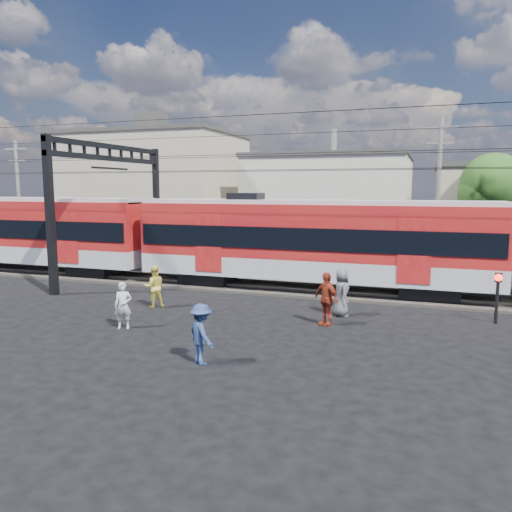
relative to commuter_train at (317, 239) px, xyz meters
The scene contains 17 objects.
ground 8.40m from the commuter_train, 96.03° to the right, with size 120.00×120.00×0.00m, color black.
track_bed 2.49m from the commuter_train, behind, with size 70.00×3.40×0.12m, color #2D2823.
rail_near 2.49m from the commuter_train, 138.41° to the right, with size 70.00×0.12×0.12m, color #59544C.
rail_far 2.49m from the commuter_train, 138.41° to the left, with size 70.00×0.12×0.12m, color #59544C.
commuter_train is the anchor object (origin of this frame).
catenary 9.88m from the commuter_train, behind, with size 70.00×9.30×7.52m.
building_west 24.07m from the commuter_train, 138.12° to the left, with size 14.28×10.20×9.30m.
building_midwest 19.25m from the commuter_train, 98.52° to the left, with size 12.24×12.24×7.30m.
utility_pole_mid 8.95m from the commuter_train, 53.63° to the left, with size 1.80×0.24×8.50m.
utility_pole_west 23.69m from the commuter_train, 165.28° to the left, with size 1.80×0.24×8.00m.
tree_near 13.29m from the commuter_train, 50.43° to the left, with size 3.82×3.64×6.72m.
pedestrian_a 9.55m from the commuter_train, 120.99° to the right, with size 0.58×0.38×1.58m, color silver.
pedestrian_b 7.59m from the commuter_train, 137.00° to the right, with size 0.80×0.63×1.65m, color #DFCB45.
pedestrian_c 10.48m from the commuter_train, 94.83° to the right, with size 1.07×0.62×1.66m, color navy.
pedestrian_d 5.84m from the commuter_train, 74.17° to the right, with size 1.09×0.45×1.86m, color maroon.
pedestrian_e 4.66m from the commuter_train, 65.45° to the right, with size 0.86×0.56×1.76m, color #535359.
crossing_signal 7.93m from the commuter_train, 24.71° to the right, with size 0.26×0.26×1.80m.
Camera 1 is at (5.62, -14.08, 4.74)m, focal length 35.00 mm.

